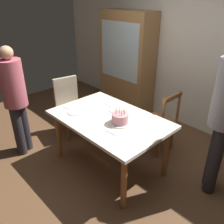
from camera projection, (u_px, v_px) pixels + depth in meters
name	position (u px, v px, depth m)	size (l,w,h in m)	color
ground	(110.00, 165.00, 3.35)	(6.40, 6.40, 0.00)	brown
back_wall	(191.00, 52.00, 3.89)	(6.40, 0.10, 2.60)	silver
dining_table	(109.00, 124.00, 3.04)	(1.49, 0.97, 0.76)	silver
birthday_cake	(120.00, 119.00, 2.85)	(0.28, 0.28, 0.19)	silver
plate_near_celebrant	(76.00, 112.00, 3.13)	(0.22, 0.22, 0.01)	white
plate_far_side	(117.00, 110.00, 3.18)	(0.22, 0.22, 0.01)	white
fork_near_celebrant	(68.00, 109.00, 3.22)	(0.18, 0.02, 0.01)	silver
fork_far_side	(110.00, 106.00, 3.29)	(0.18, 0.02, 0.01)	silver
fork_near_guest	(111.00, 133.00, 2.67)	(0.18, 0.02, 0.01)	silver
chair_spindle_back	(159.00, 123.00, 3.49)	(0.45, 0.45, 0.95)	brown
chair_upholstered	(69.00, 103.00, 3.92)	(0.51, 0.51, 0.95)	tan
person_celebrant	(15.00, 96.00, 3.24)	(0.32, 0.32, 1.59)	#262328
china_cabinet	(127.00, 62.00, 4.62)	(1.10, 0.45, 1.90)	#9E7042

